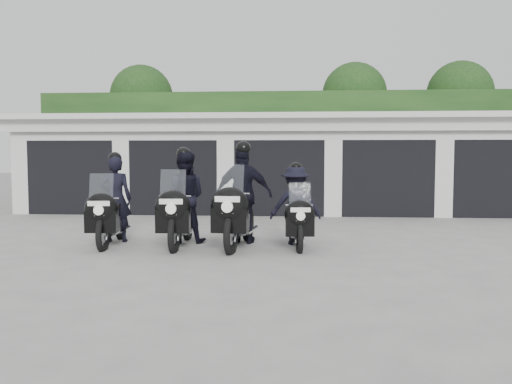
# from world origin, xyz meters

# --- Properties ---
(ground) EXTENTS (80.00, 80.00, 0.00)m
(ground) POSITION_xyz_m (0.00, 0.00, 0.00)
(ground) COLOR gray
(ground) RESTS_ON ground
(garage_block) EXTENTS (16.40, 6.80, 2.96)m
(garage_block) POSITION_xyz_m (-0.00, 8.06, 1.42)
(garage_block) COLOR silver
(garage_block) RESTS_ON ground
(background_vegetation) EXTENTS (20.00, 3.90, 5.80)m
(background_vegetation) POSITION_xyz_m (0.37, 12.92, 2.77)
(background_vegetation) COLOR #163714
(background_vegetation) RESTS_ON ground
(police_bike_a) EXTENTS (0.77, 2.18, 1.90)m
(police_bike_a) POSITION_xyz_m (-3.15, 0.33, 0.75)
(police_bike_a) COLOR black
(police_bike_a) RESTS_ON ground
(police_bike_b) EXTENTS (0.93, 2.30, 2.00)m
(police_bike_b) POSITION_xyz_m (-1.76, 0.44, 0.84)
(police_bike_b) COLOR black
(police_bike_b) RESTS_ON ground
(police_bike_c) EXTENTS (1.21, 2.44, 2.12)m
(police_bike_c) POSITION_xyz_m (-0.57, 0.42, 0.90)
(police_bike_c) COLOR black
(police_bike_c) RESTS_ON ground
(police_bike_d) EXTENTS (1.05, 1.94, 1.69)m
(police_bike_d) POSITION_xyz_m (0.51, 0.44, 0.72)
(police_bike_d) COLOR black
(police_bike_d) RESTS_ON ground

